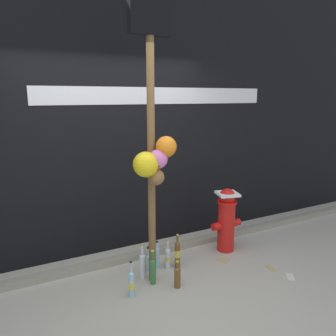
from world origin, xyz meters
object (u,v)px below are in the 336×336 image
object	(u,v)px
bottle_1	(131,283)
bottle_2	(157,256)
fire_hydrant	(226,218)
bottle_6	(168,257)
bottle_5	(177,276)
bottle_0	(149,262)
memorial_post	(155,137)
bottle_3	(143,265)
bottle_7	(177,254)
bottle_4	(153,270)

from	to	relation	value
bottle_1	bottle_2	xyz separation A→B (m)	(0.48, 0.41, -0.00)
fire_hydrant	bottle_6	xyz separation A→B (m)	(-0.89, -0.06, -0.31)
bottle_6	bottle_5	bearing A→B (deg)	-103.47
bottle_1	bottle_2	distance (m)	0.63
fire_hydrant	bottle_1	world-z (taller)	fire_hydrant
bottle_0	bottle_2	xyz separation A→B (m)	(0.13, 0.04, 0.02)
memorial_post	bottle_3	xyz separation A→B (m)	(-0.10, 0.14, -1.43)
fire_hydrant	bottle_1	xyz separation A→B (m)	(-1.49, -0.41, -0.30)
bottle_5	bottle_7	xyz separation A→B (m)	(0.21, 0.38, 0.04)
bottle_0	bottle_3	bearing A→B (deg)	-137.96
memorial_post	bottle_7	world-z (taller)	memorial_post
memorial_post	bottle_4	xyz separation A→B (m)	(-0.04, -0.01, -1.44)
bottle_4	bottle_5	size ratio (longest dim) A/B	1.29
fire_hydrant	bottle_7	world-z (taller)	fire_hydrant
memorial_post	bottle_2	xyz separation A→B (m)	(0.15, 0.28, -1.46)
bottle_0	bottle_5	world-z (taller)	same
bottle_1	bottle_2	bearing A→B (deg)	40.24
bottle_0	bottle_6	world-z (taller)	bottle_6
memorial_post	bottle_0	bearing A→B (deg)	85.47
bottle_3	bottle_0	bearing A→B (deg)	42.04
fire_hydrant	bottle_3	world-z (taller)	fire_hydrant
bottle_0	bottle_1	xyz separation A→B (m)	(-0.36, -0.37, 0.03)
bottle_3	bottle_7	xyz separation A→B (m)	(0.47, 0.04, 0.00)
fire_hydrant	bottle_1	size ratio (longest dim) A/B	2.17
memorial_post	bottle_0	distance (m)	1.50
bottle_5	bottle_6	size ratio (longest dim) A/B	0.86
bottle_3	bottle_4	distance (m)	0.16
bottle_7	bottle_1	bearing A→B (deg)	-156.31
memorial_post	bottle_1	size ratio (longest dim) A/B	7.52
bottle_1	bottle_3	distance (m)	0.36
bottle_7	bottle_4	bearing A→B (deg)	-154.74
bottle_7	bottle_5	bearing A→B (deg)	-119.05
bottle_5	bottle_6	world-z (taller)	bottle_6
bottle_4	bottle_7	distance (m)	0.46
memorial_post	bottle_5	xyz separation A→B (m)	(0.16, -0.20, -1.47)
memorial_post	fire_hydrant	world-z (taller)	memorial_post
bottle_1	bottle_7	world-z (taller)	bottle_7
memorial_post	bottle_2	world-z (taller)	memorial_post
memorial_post	bottle_7	xyz separation A→B (m)	(0.37, 0.18, -1.43)
bottle_6	bottle_7	distance (m)	0.12
memorial_post	bottle_7	bearing A→B (deg)	26.06
fire_hydrant	bottle_1	bearing A→B (deg)	-164.48
bottle_4	bottle_7	xyz separation A→B (m)	(0.41, 0.19, 0.01)
bottle_6	bottle_1	bearing A→B (deg)	-149.43
bottle_4	bottle_5	distance (m)	0.27
bottle_0	bottle_6	size ratio (longest dim) A/B	0.86
memorial_post	bottle_3	bearing A→B (deg)	126.17
bottle_3	bottle_4	bearing A→B (deg)	-70.18
bottle_2	bottle_7	distance (m)	0.24
bottle_1	bottle_6	xyz separation A→B (m)	(0.60, 0.35, -0.01)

